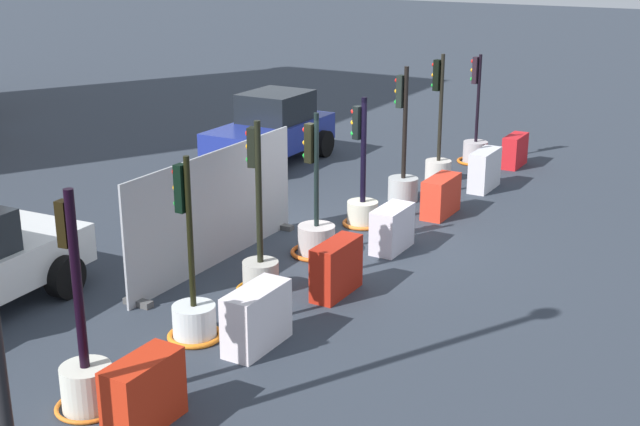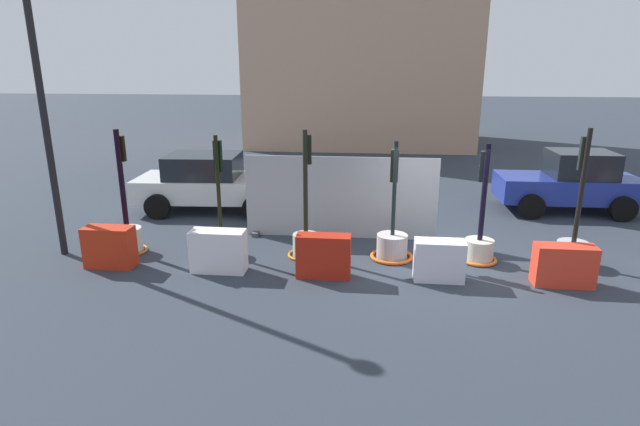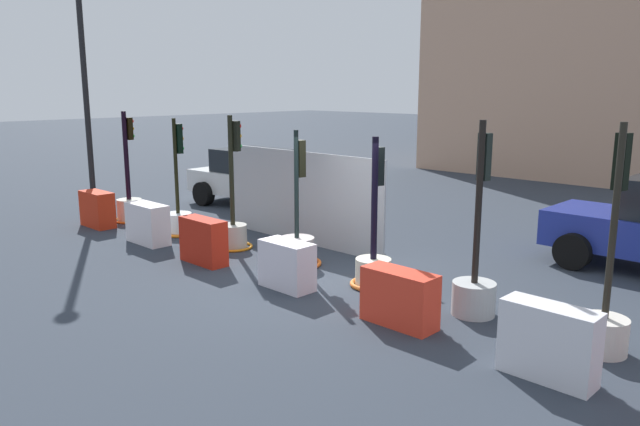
{
  "view_description": "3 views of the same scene",
  "coord_description": "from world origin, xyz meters",
  "px_view_note": "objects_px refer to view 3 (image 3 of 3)",
  "views": [
    {
      "loc": [
        -13.63,
        -6.95,
        5.55
      ],
      "look_at": [
        -1.11,
        0.17,
        0.86
      ],
      "focal_mm": 47.78,
      "sensor_mm": 36.0,
      "label": 1
    },
    {
      "loc": [
        -1.46,
        -10.45,
        4.2
      ],
      "look_at": [
        -2.54,
        0.08,
        1.08
      ],
      "focal_mm": 28.58,
      "sensor_mm": 36.0,
      "label": 2
    },
    {
      "loc": [
        7.34,
        -7.64,
        3.4
      ],
      "look_at": [
        -0.6,
        0.61,
        1.05
      ],
      "focal_mm": 34.24,
      "sensor_mm": 36.0,
      "label": 3
    }
  ],
  "objects_px": {
    "street_lamp_post": "(83,63)",
    "construction_barrier_4": "(399,298)",
    "traffic_light_0": "(129,202)",
    "traffic_light_3": "(297,245)",
    "construction_barrier_2": "(203,241)",
    "traffic_light_5": "(475,280)",
    "construction_barrier_5": "(549,343)",
    "traffic_light_1": "(179,217)",
    "traffic_light_2": "(233,225)",
    "construction_barrier_3": "(287,265)",
    "traffic_light_6": "(605,311)",
    "construction_barrier_1": "(148,224)",
    "traffic_light_4": "(374,261)",
    "car_white_van": "(258,178)",
    "construction_barrier_0": "(97,209)"
  },
  "relations": [
    {
      "from": "construction_barrier_4",
      "to": "traffic_light_2",
      "type": "bearing_deg",
      "value": 168.52
    },
    {
      "from": "street_lamp_post",
      "to": "traffic_light_1",
      "type": "bearing_deg",
      "value": 5.08
    },
    {
      "from": "traffic_light_3",
      "to": "construction_barrier_2",
      "type": "xyz_separation_m",
      "value": [
        -1.42,
        -1.19,
        0.06
      ]
    },
    {
      "from": "traffic_light_4",
      "to": "car_white_van",
      "type": "distance_m",
      "value": 7.88
    },
    {
      "from": "traffic_light_0",
      "to": "traffic_light_3",
      "type": "bearing_deg",
      "value": 2.06
    },
    {
      "from": "construction_barrier_0",
      "to": "traffic_light_0",
      "type": "bearing_deg",
      "value": 92.02
    },
    {
      "from": "traffic_light_5",
      "to": "construction_barrier_2",
      "type": "relative_size",
      "value": 2.69
    },
    {
      "from": "street_lamp_post",
      "to": "construction_barrier_4",
      "type": "bearing_deg",
      "value": -3.28
    },
    {
      "from": "traffic_light_5",
      "to": "car_white_van",
      "type": "distance_m",
      "value": 9.69
    },
    {
      "from": "construction_barrier_3",
      "to": "car_white_van",
      "type": "height_order",
      "value": "car_white_van"
    },
    {
      "from": "traffic_light_2",
      "to": "construction_barrier_3",
      "type": "distance_m",
      "value": 3.01
    },
    {
      "from": "traffic_light_5",
      "to": "construction_barrier_1",
      "type": "xyz_separation_m",
      "value": [
        -7.49,
        -1.14,
        -0.1
      ]
    },
    {
      "from": "car_white_van",
      "to": "street_lamp_post",
      "type": "relative_size",
      "value": 0.67
    },
    {
      "from": "traffic_light_5",
      "to": "construction_barrier_4",
      "type": "bearing_deg",
      "value": -116.82
    },
    {
      "from": "construction_barrier_3",
      "to": "construction_barrier_4",
      "type": "distance_m",
      "value": 2.4
    },
    {
      "from": "traffic_light_4",
      "to": "construction_barrier_1",
      "type": "relative_size",
      "value": 2.3
    },
    {
      "from": "traffic_light_6",
      "to": "construction_barrier_1",
      "type": "distance_m",
      "value": 9.48
    },
    {
      "from": "traffic_light_6",
      "to": "construction_barrier_0",
      "type": "bearing_deg",
      "value": -174.77
    },
    {
      "from": "traffic_light_2",
      "to": "construction_barrier_2",
      "type": "xyz_separation_m",
      "value": [
        0.51,
        -1.14,
        -0.06
      ]
    },
    {
      "from": "traffic_light_6",
      "to": "traffic_light_4",
      "type": "bearing_deg",
      "value": 179.25
    },
    {
      "from": "construction_barrier_3",
      "to": "construction_barrier_0",
      "type": "bearing_deg",
      "value": -179.97
    },
    {
      "from": "traffic_light_4",
      "to": "street_lamp_post",
      "type": "distance_m",
      "value": 10.03
    },
    {
      "from": "traffic_light_4",
      "to": "traffic_light_2",
      "type": "bearing_deg",
      "value": -178.94
    },
    {
      "from": "traffic_light_0",
      "to": "traffic_light_6",
      "type": "distance_m",
      "value": 11.83
    },
    {
      "from": "traffic_light_1",
      "to": "construction_barrier_3",
      "type": "bearing_deg",
      "value": -11.15
    },
    {
      "from": "traffic_light_4",
      "to": "construction_barrier_3",
      "type": "bearing_deg",
      "value": -131.57
    },
    {
      "from": "traffic_light_6",
      "to": "traffic_light_3",
      "type": "bearing_deg",
      "value": 179.69
    },
    {
      "from": "construction_barrier_1",
      "to": "street_lamp_post",
      "type": "bearing_deg",
      "value": 170.75
    },
    {
      "from": "traffic_light_1",
      "to": "traffic_light_3",
      "type": "height_order",
      "value": "traffic_light_1"
    },
    {
      "from": "street_lamp_post",
      "to": "traffic_light_0",
      "type": "bearing_deg",
      "value": 10.98
    },
    {
      "from": "traffic_light_1",
      "to": "traffic_light_3",
      "type": "xyz_separation_m",
      "value": [
        3.85,
        0.17,
        -0.03
      ]
    },
    {
      "from": "construction_barrier_0",
      "to": "construction_barrier_5",
      "type": "bearing_deg",
      "value": -0.73
    },
    {
      "from": "traffic_light_6",
      "to": "construction_barrier_4",
      "type": "bearing_deg",
      "value": -156.6
    },
    {
      "from": "traffic_light_1",
      "to": "traffic_light_4",
      "type": "height_order",
      "value": "traffic_light_1"
    },
    {
      "from": "traffic_light_2",
      "to": "car_white_van",
      "type": "height_order",
      "value": "traffic_light_2"
    },
    {
      "from": "traffic_light_5",
      "to": "construction_barrier_3",
      "type": "height_order",
      "value": "traffic_light_5"
    },
    {
      "from": "traffic_light_2",
      "to": "traffic_light_5",
      "type": "xyz_separation_m",
      "value": [
        5.79,
        0.07,
        0.04
      ]
    },
    {
      "from": "construction_barrier_0",
      "to": "traffic_light_1",
      "type": "bearing_deg",
      "value": 23.47
    },
    {
      "from": "construction_barrier_2",
      "to": "construction_barrier_4",
      "type": "bearing_deg",
      "value": 1.02
    },
    {
      "from": "traffic_light_3",
      "to": "construction_barrier_2",
      "type": "bearing_deg",
      "value": -139.95
    },
    {
      "from": "traffic_light_4",
      "to": "construction_barrier_0",
      "type": "distance_m",
      "value": 7.99
    },
    {
      "from": "traffic_light_2",
      "to": "street_lamp_post",
      "type": "relative_size",
      "value": 0.42
    },
    {
      "from": "traffic_light_5",
      "to": "construction_barrier_1",
      "type": "relative_size",
      "value": 2.6
    },
    {
      "from": "traffic_light_1",
      "to": "traffic_light_3",
      "type": "relative_size",
      "value": 1.04
    },
    {
      "from": "construction_barrier_0",
      "to": "construction_barrier_5",
      "type": "relative_size",
      "value": 0.92
    },
    {
      "from": "traffic_light_0",
      "to": "construction_barrier_4",
      "type": "xyz_separation_m",
      "value": [
        9.33,
        -0.89,
        -0.08
      ]
    },
    {
      "from": "traffic_light_2",
      "to": "traffic_light_5",
      "type": "relative_size",
      "value": 0.97
    },
    {
      "from": "traffic_light_5",
      "to": "construction_barrier_5",
      "type": "distance_m",
      "value": 2.14
    },
    {
      "from": "construction_barrier_4",
      "to": "traffic_light_0",
      "type": "bearing_deg",
      "value": 174.54
    },
    {
      "from": "construction_barrier_1",
      "to": "car_white_van",
      "type": "relative_size",
      "value": 0.25
    }
  ]
}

